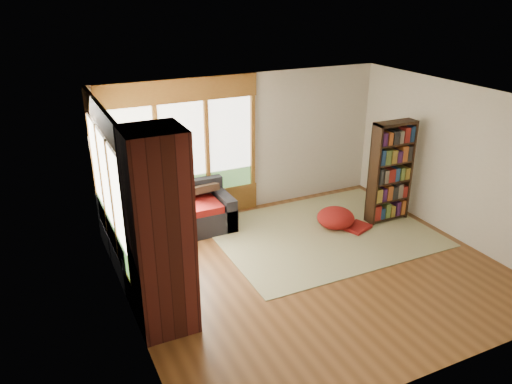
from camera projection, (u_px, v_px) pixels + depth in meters
name	position (u px, v px, depth m)	size (l,w,h in m)	color
floor	(312.00, 268.00, 7.68)	(5.50, 5.50, 0.00)	brown
ceiling	(321.00, 101.00, 6.68)	(5.50, 5.50, 0.00)	white
wall_back	(245.00, 144.00, 9.26)	(5.50, 0.04, 2.60)	silver
wall_front	(446.00, 275.00, 5.10)	(5.50, 0.04, 2.60)	silver
wall_left	(124.00, 228.00, 6.08)	(0.04, 5.00, 2.60)	silver
wall_right	(458.00, 163.00, 8.27)	(0.04, 5.00, 2.60)	silver
windows_back	(183.00, 150.00, 8.74)	(2.82, 0.10, 1.90)	#8F5D24
windows_left	(108.00, 190.00, 7.07)	(0.10, 2.62, 1.90)	#8F5D24
roller_blind	(97.00, 147.00, 7.62)	(0.03, 0.72, 0.90)	gray
brick_chimney	(160.00, 234.00, 5.93)	(0.70, 0.70, 2.60)	#471914
sectional_sofa	(157.00, 230.00, 8.20)	(2.20, 2.20, 0.80)	black
area_rug	(323.00, 233.00, 8.76)	(3.65, 2.79, 0.01)	beige
bookshelf	(391.00, 172.00, 8.92)	(0.80, 0.27, 1.86)	black
pouf	(336.00, 217.00, 8.91)	(0.67, 0.67, 0.36)	maroon
dog_tan	(155.00, 195.00, 8.30)	(1.03, 1.10, 0.54)	brown
dog_brindle	(157.00, 221.00, 7.46)	(0.76, 0.94, 0.46)	black
throw_pillows	(159.00, 202.00, 8.10)	(1.98, 1.68, 0.45)	#34251A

